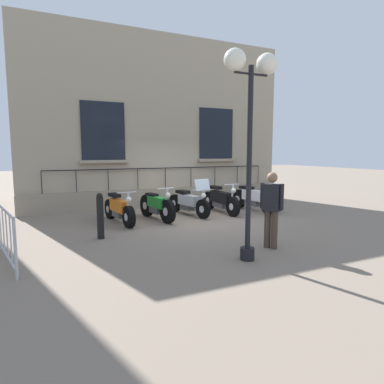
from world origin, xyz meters
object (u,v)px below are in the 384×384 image
motorcycle_green (157,206)px  motorcycle_black (221,200)px  motorcycle_silver (189,202)px  motorcycle_orange (119,209)px  motorcycle_white (253,199)px  pedestrian_standing (272,206)px  lamppost (250,105)px  crowd_barrier (5,233)px  bollard (100,216)px

motorcycle_green → motorcycle_black: size_ratio=0.91×
motorcycle_green → motorcycle_silver: 1.19m
motorcycle_orange → motorcycle_white: size_ratio=0.98×
pedestrian_standing → lamppost: bearing=-64.2°
motorcycle_silver → motorcycle_black: motorcycle_silver is taller
motorcycle_black → motorcycle_white: (0.20, 1.20, 0.01)m
motorcycle_green → motorcycle_silver: bearing=99.9°
motorcycle_black → crowd_barrier: crowd_barrier is taller
motorcycle_black → pedestrian_standing: size_ratio=1.33×
motorcycle_black → bollard: size_ratio=1.98×
motorcycle_white → motorcycle_silver: bearing=-95.6°
motorcycle_silver → motorcycle_white: (0.23, 2.37, 0.01)m
motorcycle_orange → motorcycle_white: (0.05, 4.69, 0.04)m
pedestrian_standing → motorcycle_silver: bearing=-179.4°
motorcycle_orange → motorcycle_black: (-0.15, 3.50, 0.03)m
motorcycle_orange → motorcycle_black: bearing=92.5°
lamppost → bollard: lamppost is taller
motorcycle_silver → pedestrian_standing: (4.11, 0.05, 0.50)m
motorcycle_black → motorcycle_white: motorcycle_black is taller
bollard → crowd_barrier: bearing=-62.4°
motorcycle_silver → motorcycle_white: bearing=84.4°
crowd_barrier → motorcycle_green: bearing=123.4°
lamppost → crowd_barrier: 5.14m
motorcycle_silver → lamppost: (4.55, -0.86, 2.50)m
motorcycle_silver → pedestrian_standing: 4.14m
motorcycle_orange → lamppost: (4.37, 1.47, 2.53)m
motorcycle_black → crowd_barrier: 6.79m
lamppost → motorcycle_orange: bearing=-161.4°
motorcycle_black → bollard: bearing=-68.1°
lamppost → pedestrian_standing: lamppost is taller
motorcycle_silver → lamppost: size_ratio=0.54×
motorcycle_black → bollard: 4.64m
lamppost → crowd_barrier: lamppost is taller
motorcycle_black → bollard: (1.73, -4.30, 0.13)m
motorcycle_silver → bollard: bearing=-60.7°
crowd_barrier → motorcycle_orange: bearing=133.4°
motorcycle_silver → motorcycle_orange: bearing=-85.5°
pedestrian_standing → crowd_barrier: bearing=-104.9°
motorcycle_silver → motorcycle_white: size_ratio=0.96×
lamppost → pedestrian_standing: (-0.44, 0.90, -2.00)m
motorcycle_green → lamppost: bearing=4.1°
motorcycle_black → lamppost: lamppost is taller
crowd_barrier → pedestrian_standing: bearing=75.1°
motorcycle_orange → pedestrian_standing: (3.93, 2.37, 0.53)m
motorcycle_white → motorcycle_orange: bearing=-90.6°
lamppost → pedestrian_standing: 2.24m
crowd_barrier → motorcycle_white: bearing=108.8°
motorcycle_black → lamppost: (4.52, -2.03, 2.50)m
lamppost → bollard: size_ratio=3.51×
motorcycle_green → motorcycle_black: (-0.17, 2.34, 0.01)m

